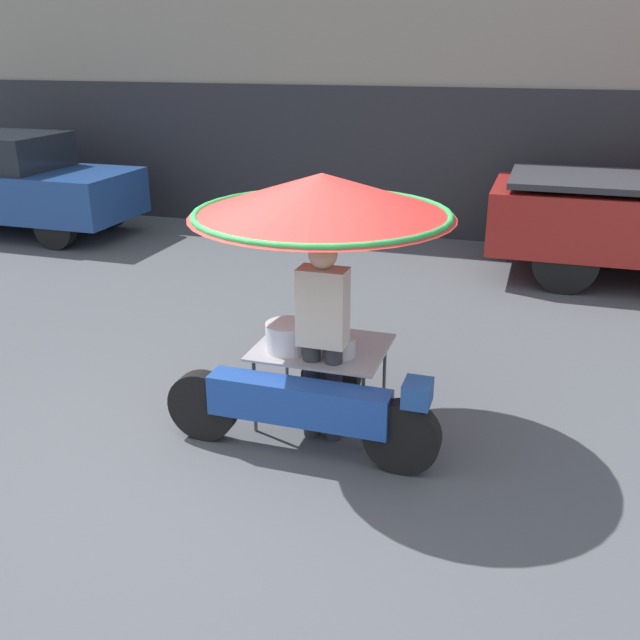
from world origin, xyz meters
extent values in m
plane|color=#4C4F54|center=(0.00, 0.00, 0.00)|extent=(36.00, 36.00, 0.00)
cube|color=gray|center=(0.00, 8.51, 2.24)|extent=(28.00, 2.00, 4.48)
cube|color=#28282D|center=(0.00, 7.48, 1.20)|extent=(23.80, 0.06, 2.40)
cylinder|color=black|center=(1.31, 0.40, 0.29)|extent=(0.58, 0.14, 0.58)
cylinder|color=black|center=(-0.32, 0.40, 0.29)|extent=(0.58, 0.14, 0.58)
cube|color=#1E479E|center=(0.50, 0.40, 0.45)|extent=(1.44, 0.24, 0.32)
cube|color=#234C93|center=(1.41, 0.40, 0.67)|extent=(0.20, 0.24, 0.18)
cylinder|color=black|center=(0.50, 1.27, 0.26)|extent=(0.52, 0.14, 0.52)
cylinder|color=#515156|center=(0.96, 0.62, 0.33)|extent=(0.03, 0.03, 0.66)
cylinder|color=#515156|center=(0.96, 1.38, 0.33)|extent=(0.03, 0.03, 0.66)
cylinder|color=#515156|center=(0.04, 0.62, 0.33)|extent=(0.03, 0.03, 0.66)
cylinder|color=#515156|center=(0.04, 1.38, 0.33)|extent=(0.03, 0.03, 0.66)
cube|color=#9E9EA3|center=(0.50, 1.00, 0.67)|extent=(1.07, 0.89, 0.02)
cylinder|color=#B2B2B7|center=(0.50, 1.00, 1.22)|extent=(0.03, 0.03, 1.10)
cone|color=red|center=(0.50, 1.00, 1.94)|extent=(2.08, 2.08, 0.33)
torus|color=green|center=(0.50, 1.00, 1.79)|extent=(2.03, 2.03, 0.05)
cylinder|color=silver|center=(0.26, 0.84, 0.79)|extent=(0.37, 0.37, 0.23)
cylinder|color=#B7B7BC|center=(0.69, 0.87, 0.75)|extent=(0.27, 0.27, 0.16)
cylinder|color=#2D2D33|center=(0.51, 0.71, 0.41)|extent=(0.14, 0.14, 0.82)
cylinder|color=#2D2D33|center=(0.69, 0.71, 0.41)|extent=(0.14, 0.14, 0.82)
cube|color=beige|center=(0.60, 0.71, 1.13)|extent=(0.38, 0.22, 0.62)
sphere|color=tan|center=(0.60, 0.71, 1.55)|extent=(0.22, 0.22, 0.22)
cylinder|color=black|center=(-5.14, 4.96, 0.34)|extent=(0.67, 0.20, 0.67)
cylinder|color=black|center=(-5.14, 6.40, 0.34)|extent=(0.67, 0.20, 0.67)
cube|color=navy|center=(-6.42, 5.68, 0.71)|extent=(4.14, 1.70, 0.75)
cylinder|color=black|center=(2.47, 5.17, 0.41)|extent=(0.83, 0.24, 0.83)
cylinder|color=black|center=(2.47, 6.71, 0.41)|extent=(0.83, 0.24, 0.83)
cube|color=#2D2D33|center=(2.99, 5.94, 1.35)|extent=(2.67, 1.74, 0.08)
camera|label=1|loc=(2.14, -4.18, 3.01)|focal=40.00mm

